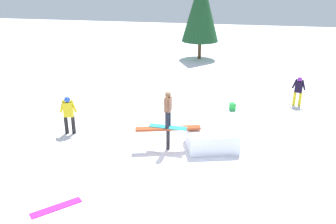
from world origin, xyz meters
The scene contains 9 objects.
ground_plane centered at (0.00, 0.00, 0.00)m, with size 60.00×60.00×0.00m, color white.
rail_feature centered at (0.00, 0.00, 0.74)m, with size 2.35×0.88×0.88m.
snow_kicker_ramp centered at (-1.57, -0.42, 0.36)m, with size 1.80×1.50×0.73m, color white.
main_rider_on_rail centered at (0.00, 0.00, 1.56)m, with size 1.39×0.68×1.37m.
bystander_black centered at (-5.31, -5.54, 0.80)m, with size 0.64×0.30×1.42m.
bystander_yellow centered at (4.12, -0.66, 0.88)m, with size 0.70×0.29×1.57m.
loose_snowboard_magenta centered at (2.48, 4.06, 0.01)m, with size 1.44×0.28×0.02m, color #C7239B.
backpack_on_snow centered at (-2.28, -4.37, 0.17)m, with size 0.30×0.22×0.34m, color green.
pine_tree_near centered at (0.22, -14.00, 3.53)m, with size 2.55×2.55×5.80m.
Camera 1 is at (-2.15, 12.13, 6.46)m, focal length 40.00 mm.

